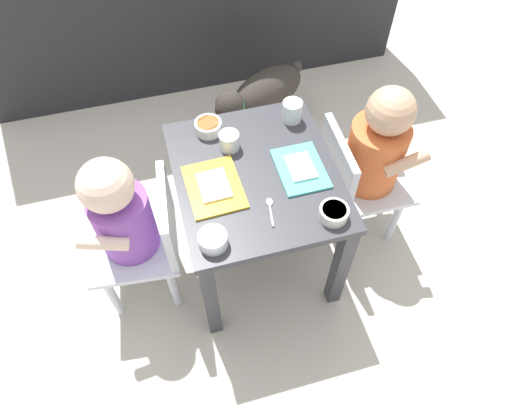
# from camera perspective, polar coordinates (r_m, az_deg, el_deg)

# --- Properties ---
(ground_plane) EXTENTS (7.00, 7.00, 0.00)m
(ground_plane) POSITION_cam_1_polar(r_m,az_deg,el_deg) (1.80, 0.00, -5.73)
(ground_plane) COLOR beige
(dining_table) EXTENTS (0.49, 0.56, 0.47)m
(dining_table) POSITION_cam_1_polar(r_m,az_deg,el_deg) (1.48, 0.00, 1.66)
(dining_table) COLOR #333338
(dining_table) RESTS_ON ground
(seated_child_left) EXTENTS (0.30, 0.30, 0.65)m
(seated_child_left) POSITION_cam_1_polar(r_m,az_deg,el_deg) (1.44, -15.64, -1.56)
(seated_child_left) COLOR silver
(seated_child_left) RESTS_ON ground
(seated_child_right) EXTENTS (0.29, 0.29, 0.67)m
(seated_child_right) POSITION_cam_1_polar(r_m,az_deg,el_deg) (1.59, 14.15, 6.30)
(seated_child_right) COLOR silver
(seated_child_right) RESTS_ON ground
(dog) EXTENTS (0.46, 0.32, 0.32)m
(dog) POSITION_cam_1_polar(r_m,az_deg,el_deg) (2.06, 0.79, 13.47)
(dog) COLOR #332D28
(dog) RESTS_ON ground
(food_tray_left) EXTENTS (0.17, 0.21, 0.02)m
(food_tray_left) POSITION_cam_1_polar(r_m,az_deg,el_deg) (1.38, -5.16, 2.27)
(food_tray_left) COLOR gold
(food_tray_left) RESTS_ON dining_table
(food_tray_right) EXTENTS (0.14, 0.19, 0.02)m
(food_tray_right) POSITION_cam_1_polar(r_m,az_deg,el_deg) (1.42, 5.47, 4.51)
(food_tray_right) COLOR #4CC6BC
(food_tray_right) RESTS_ON dining_table
(water_cup_left) EXTENTS (0.06, 0.06, 0.06)m
(water_cup_left) POSITION_cam_1_polar(r_m,az_deg,el_deg) (1.47, -3.28, 7.74)
(water_cup_left) COLOR white
(water_cup_left) RESTS_ON dining_table
(water_cup_right) EXTENTS (0.06, 0.06, 0.07)m
(water_cup_right) POSITION_cam_1_polar(r_m,az_deg,el_deg) (1.55, 4.44, 11.26)
(water_cup_right) COLOR white
(water_cup_right) RESTS_ON dining_table
(veggie_bowl_far) EXTENTS (0.09, 0.09, 0.04)m
(veggie_bowl_far) POSITION_cam_1_polar(r_m,az_deg,el_deg) (1.52, -5.86, 9.54)
(veggie_bowl_far) COLOR white
(veggie_bowl_far) RESTS_ON dining_table
(veggie_bowl_near) EXTENTS (0.08, 0.08, 0.04)m
(veggie_bowl_near) POSITION_cam_1_polar(r_m,az_deg,el_deg) (1.32, 9.49, -0.92)
(veggie_bowl_near) COLOR silver
(veggie_bowl_near) RESTS_ON dining_table
(cereal_bowl_right_side) EXTENTS (0.08, 0.08, 0.04)m
(cereal_bowl_right_side) POSITION_cam_1_polar(r_m,az_deg,el_deg) (1.25, -5.30, -4.23)
(cereal_bowl_right_side) COLOR white
(cereal_bowl_right_side) RESTS_ON dining_table
(spoon_by_left_tray) EXTENTS (0.03, 0.10, 0.01)m
(spoon_by_left_tray) POSITION_cam_1_polar(r_m,az_deg,el_deg) (1.33, 1.81, -0.47)
(spoon_by_left_tray) COLOR silver
(spoon_by_left_tray) RESTS_ON dining_table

